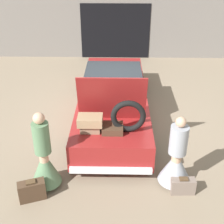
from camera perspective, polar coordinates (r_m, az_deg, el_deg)
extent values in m
plane|color=#7F705B|center=(8.83, 0.20, -0.76)|extent=(40.00, 40.00, 0.00)
cube|color=slate|center=(13.11, 0.62, 15.86)|extent=(12.00, 0.12, 2.80)
cube|color=black|center=(13.11, 0.61, 14.51)|extent=(2.80, 0.02, 2.20)
cube|color=maroon|center=(8.60, 0.20, 2.07)|extent=(1.77, 5.33, 0.62)
cube|color=#1E2328|center=(8.67, 0.25, 6.09)|extent=(1.56, 1.71, 0.42)
cylinder|color=black|center=(10.19, -4.25, 5.69)|extent=(0.18, 0.72, 0.72)
cylinder|color=black|center=(10.17, 5.00, 5.61)|extent=(0.18, 0.72, 0.72)
cylinder|color=black|center=(7.34, -6.42, -4.44)|extent=(0.18, 0.72, 0.72)
cylinder|color=black|center=(7.31, 6.41, -4.59)|extent=(0.18, 0.72, 0.72)
cube|color=silver|center=(6.44, -0.23, -10.61)|extent=(1.68, 0.10, 0.12)
cube|color=maroon|center=(6.79, -0.02, 2.40)|extent=(1.51, 0.28, 1.10)
cube|color=#8C7259|center=(6.65, -3.98, -2.86)|extent=(0.42, 0.29, 0.17)
cube|color=#473323|center=(6.63, 0.09, -3.00)|extent=(0.45, 0.42, 0.14)
cube|color=#9E8460|center=(6.56, -4.03, -1.54)|extent=(0.52, 0.38, 0.19)
torus|color=black|center=(6.48, 3.00, -0.81)|extent=(0.74, 0.12, 0.74)
cylinder|color=tan|center=(6.42, -12.08, -10.08)|extent=(0.18, 0.18, 0.81)
cone|color=#567A56|center=(6.40, -12.12, -9.80)|extent=(0.61, 0.61, 0.73)
cylinder|color=#567A56|center=(6.00, -12.79, -4.68)|extent=(0.32, 0.32, 0.64)
sphere|color=tan|center=(5.78, -13.25, -1.13)|extent=(0.22, 0.22, 0.22)
cylinder|color=tan|center=(6.47, 11.48, -9.98)|extent=(0.19, 0.19, 0.75)
cone|color=#9399A3|center=(6.45, 11.51, -9.72)|extent=(0.67, 0.67, 0.68)
cylinder|color=#9399A3|center=(6.08, 12.09, -5.04)|extent=(0.35, 0.35, 0.59)
sphere|color=tan|center=(5.87, 12.49, -1.81)|extent=(0.20, 0.20, 0.20)
cube|color=#473323|center=(6.30, -14.42, -13.76)|extent=(0.55, 0.37, 0.40)
cube|color=#4C3823|center=(6.16, -14.68, -12.24)|extent=(0.21, 0.18, 0.02)
cube|color=#75665B|center=(6.42, 12.81, -13.06)|extent=(0.48, 0.21, 0.32)
cube|color=#4C3823|center=(6.30, 12.99, -11.83)|extent=(0.17, 0.12, 0.02)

